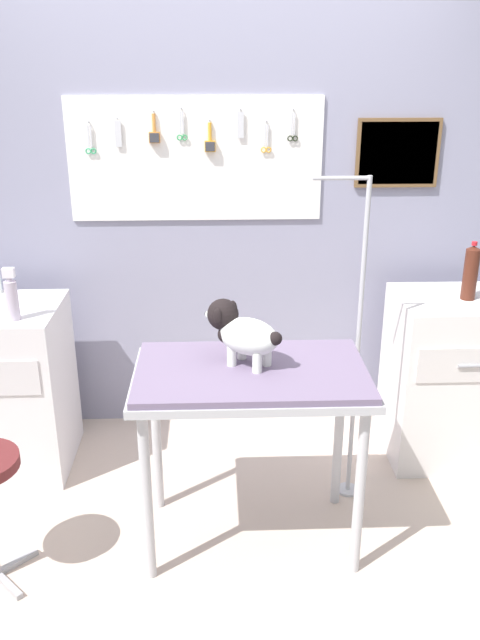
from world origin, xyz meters
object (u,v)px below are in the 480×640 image
(grooming_arm, at_px, (355,359))
(dog, at_px, (241,332))
(grooming_table, at_px, (251,389))
(cabinet_right, at_px, (455,377))
(soda_bottle, at_px, (471,273))

(grooming_arm, bearing_deg, dog, -154.22)
(grooming_table, bearing_deg, grooming_arm, 32.23)
(grooming_arm, height_order, dog, grooming_arm)
(dog, height_order, cabinet_right, dog)
(grooming_arm, xyz_separation_m, soda_bottle, (0.63, 0.33, 0.31))
(soda_bottle, bearing_deg, cabinet_right, 103.84)
(grooming_table, relative_size, dog, 2.85)
(dog, bearing_deg, cabinet_right, 27.64)
(grooming_table, distance_m, dog, 0.24)
(soda_bottle, bearing_deg, grooming_table, -150.11)
(grooming_table, height_order, grooming_arm, grooming_arm)
(grooming_arm, relative_size, dog, 4.59)
(grooming_table, relative_size, cabinet_right, 1.08)
(grooming_table, height_order, dog, dog)
(soda_bottle, bearing_deg, dog, -153.04)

